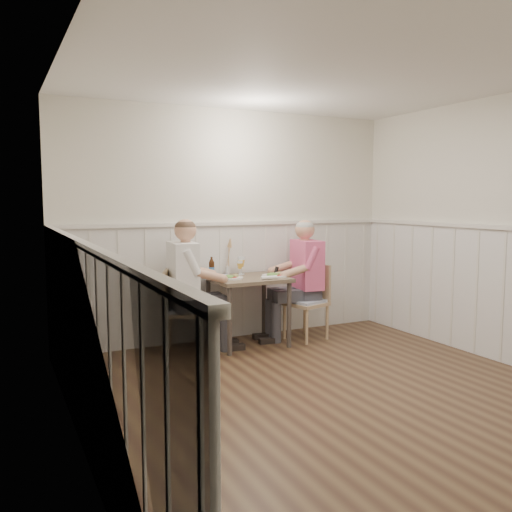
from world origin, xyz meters
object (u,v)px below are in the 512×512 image
(chair_left, at_px, (179,308))
(beer_bottle, at_px, (212,268))
(grass_vase, at_px, (228,257))
(diner_cream, at_px, (187,296))
(chair_right, at_px, (309,299))
(dining_table, at_px, (248,287))
(man_in_pink, at_px, (303,288))

(chair_left, distance_m, beer_bottle, 0.60)
(beer_bottle, bearing_deg, grass_vase, 21.97)
(beer_bottle, distance_m, grass_vase, 0.27)
(diner_cream, xyz_separation_m, beer_bottle, (0.36, 0.22, 0.25))
(chair_right, xyz_separation_m, chair_left, (-1.51, 0.10, 0.01))
(dining_table, bearing_deg, man_in_pink, -0.48)
(man_in_pink, distance_m, diner_cream, 1.39)
(chair_left, height_order, beer_bottle, beer_bottle)
(beer_bottle, bearing_deg, chair_right, -14.52)
(chair_left, xyz_separation_m, man_in_pink, (1.47, -0.05, 0.11))
(diner_cream, bearing_deg, grass_vase, 27.97)
(grass_vase, bearing_deg, diner_cream, -152.03)
(chair_right, bearing_deg, grass_vase, 156.33)
(man_in_pink, relative_size, beer_bottle, 6.37)
(chair_right, bearing_deg, dining_table, 175.18)
(man_in_pink, relative_size, grass_vase, 3.26)
(chair_left, height_order, grass_vase, grass_vase)
(chair_right, bearing_deg, beer_bottle, 165.48)
(diner_cream, bearing_deg, dining_table, 0.12)
(diner_cream, height_order, grass_vase, diner_cream)
(man_in_pink, height_order, beer_bottle, man_in_pink)
(dining_table, distance_m, diner_cream, 0.70)
(man_in_pink, xyz_separation_m, grass_vase, (-0.81, 0.32, 0.36))
(beer_bottle, bearing_deg, chair_left, -157.87)
(dining_table, distance_m, chair_right, 0.77)
(beer_bottle, xyz_separation_m, grass_vase, (0.23, 0.09, 0.09))
(dining_table, distance_m, beer_bottle, 0.45)
(chair_left, xyz_separation_m, diner_cream, (0.07, -0.04, 0.12))
(dining_table, xyz_separation_m, diner_cream, (-0.69, -0.00, -0.04))
(chair_left, bearing_deg, beer_bottle, 22.13)
(dining_table, xyz_separation_m, beer_bottle, (-0.34, 0.22, 0.21))
(dining_table, relative_size, man_in_pink, 0.57)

